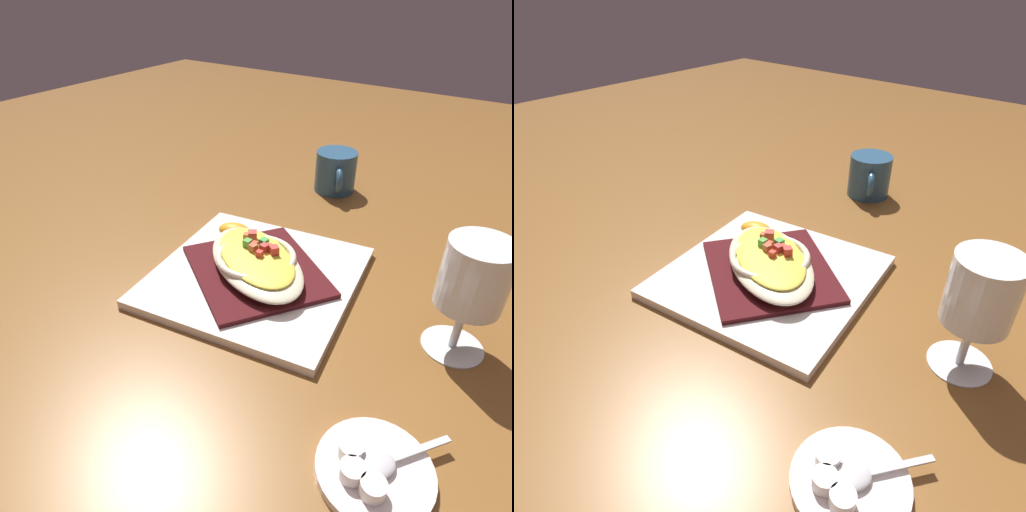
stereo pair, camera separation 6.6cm
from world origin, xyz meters
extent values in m
plane|color=brown|center=(0.00, 0.00, 0.00)|extent=(2.60, 2.60, 0.00)
cube|color=white|center=(0.00, 0.00, 0.01)|extent=(0.33, 0.33, 0.01)
cube|color=#431216|center=(0.00, 0.00, 0.02)|extent=(0.26, 0.26, 0.01)
ellipsoid|color=beige|center=(0.00, 0.00, 0.03)|extent=(0.21, 0.24, 0.03)
torus|color=beige|center=(0.00, 0.00, 0.04)|extent=(0.16, 0.16, 0.01)
ellipsoid|color=yellow|center=(0.00, 0.00, 0.04)|extent=(0.17, 0.20, 0.01)
cube|color=#DA472B|center=(-0.01, -0.01, 0.06)|extent=(0.01, 0.01, 0.01)
cube|color=#AF5537|center=(0.00, -0.01, 0.06)|extent=(0.01, 0.01, 0.01)
cube|color=#D4492E|center=(-0.02, 0.01, 0.06)|extent=(0.01, 0.01, 0.01)
cube|color=#B75A2F|center=(-0.02, -0.03, 0.06)|extent=(0.01, 0.01, 0.01)
cube|color=green|center=(-0.02, 0.00, 0.06)|extent=(0.01, 0.01, 0.01)
cube|color=#C73C38|center=(-0.01, 0.01, 0.06)|extent=(0.01, 0.01, 0.01)
cube|color=red|center=(0.01, 0.01, 0.06)|extent=(0.01, 0.01, 0.01)
cube|color=#CF3935|center=(-0.01, 0.02, 0.06)|extent=(0.02, 0.02, 0.01)
cube|color=#52A33D|center=(-0.01, -0.02, 0.06)|extent=(0.01, 0.01, 0.01)
cube|color=#CE413A|center=(-0.03, -0.02, 0.06)|extent=(0.02, 0.02, 0.01)
ellipsoid|color=#532260|center=(-0.06, -0.08, 0.02)|extent=(0.04, 0.05, 0.01)
ellipsoid|color=orange|center=(-0.07, -0.09, 0.03)|extent=(0.05, 0.06, 0.02)
cylinder|color=#2A5070|center=(-0.36, -0.04, 0.04)|extent=(0.08, 0.08, 0.08)
torus|color=#2A5070|center=(-0.32, -0.02, 0.04)|extent=(0.05, 0.04, 0.05)
cylinder|color=#4C2D14|center=(-0.36, -0.04, 0.03)|extent=(0.07, 0.07, 0.05)
cylinder|color=white|center=(-0.02, 0.28, 0.00)|extent=(0.08, 0.08, 0.00)
cylinder|color=white|center=(-0.02, 0.28, 0.04)|extent=(0.01, 0.01, 0.07)
cylinder|color=white|center=(-0.02, 0.28, 0.11)|extent=(0.08, 0.08, 0.08)
cylinder|color=silver|center=(-0.02, 0.28, 0.09)|extent=(0.06, 0.06, 0.04)
cylinder|color=silver|center=(0.19, 0.27, 0.01)|extent=(0.11, 0.11, 0.01)
ellipsoid|color=silver|center=(0.19, 0.27, 0.02)|extent=(0.05, 0.05, 0.01)
cube|color=silver|center=(0.15, 0.29, 0.02)|extent=(0.06, 0.05, 0.00)
cylinder|color=white|center=(0.19, 0.24, 0.02)|extent=(0.02, 0.02, 0.02)
cylinder|color=white|center=(0.21, 0.25, 0.02)|extent=(0.02, 0.02, 0.02)
cylinder|color=white|center=(0.22, 0.27, 0.02)|extent=(0.02, 0.02, 0.02)
camera|label=1|loc=(0.45, 0.31, 0.41)|focal=31.52mm
camera|label=2|loc=(0.41, 0.36, 0.41)|focal=31.52mm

